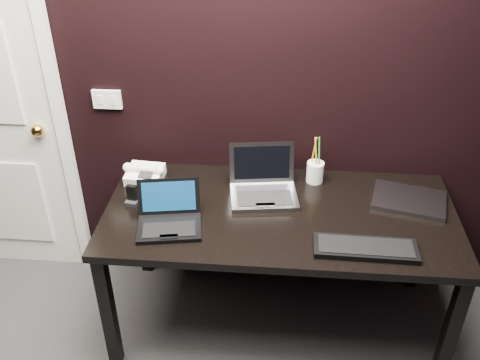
# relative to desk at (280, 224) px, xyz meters

# --- Properties ---
(wall_back) EXTENTS (4.00, 0.00, 4.00)m
(wall_back) POSITION_rel_desk_xyz_m (-0.30, 0.40, 0.64)
(wall_back) COLOR black
(wall_back) RESTS_ON ground
(wall_switch) EXTENTS (0.15, 0.02, 0.10)m
(wall_switch) POSITION_rel_desk_xyz_m (-0.92, 0.39, 0.46)
(wall_switch) COLOR silver
(wall_switch) RESTS_ON wall_back
(desk) EXTENTS (1.70, 0.80, 0.74)m
(desk) POSITION_rel_desk_xyz_m (0.00, 0.00, 0.00)
(desk) COLOR black
(desk) RESTS_ON ground
(netbook) EXTENTS (0.33, 0.30, 0.19)m
(netbook) POSITION_rel_desk_xyz_m (-0.51, -0.15, 0.12)
(netbook) COLOR black
(netbook) RESTS_ON desk
(silver_laptop) EXTENTS (0.37, 0.34, 0.23)m
(silver_laptop) POSITION_rel_desk_xyz_m (-0.09, 0.14, 0.12)
(silver_laptop) COLOR gray
(silver_laptop) RESTS_ON desk
(ext_keyboard) EXTENTS (0.45, 0.16, 0.03)m
(ext_keyboard) POSITION_rel_desk_xyz_m (0.38, -0.26, 0.09)
(ext_keyboard) COLOR black
(ext_keyboard) RESTS_ON desk
(closed_laptop) EXTENTS (0.40, 0.33, 0.02)m
(closed_laptop) POSITION_rel_desk_xyz_m (0.63, 0.14, 0.09)
(closed_laptop) COLOR gray
(closed_laptop) RESTS_ON desk
(desk_phone) EXTENTS (0.23, 0.18, 0.11)m
(desk_phone) POSITION_rel_desk_xyz_m (-0.71, 0.22, 0.12)
(desk_phone) COLOR white
(desk_phone) RESTS_ON desk
(mobile_phone) EXTENTS (0.06, 0.06, 0.10)m
(mobile_phone) POSITION_rel_desk_xyz_m (-0.73, 0.01, 0.12)
(mobile_phone) COLOR black
(mobile_phone) RESTS_ON desk
(pen_cup) EXTENTS (0.10, 0.10, 0.26)m
(pen_cup) POSITION_rel_desk_xyz_m (0.17, 0.29, 0.14)
(pen_cup) COLOR white
(pen_cup) RESTS_ON desk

